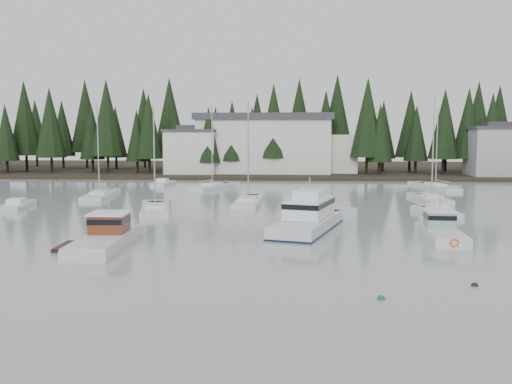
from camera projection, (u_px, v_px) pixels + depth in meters
The scene contains 20 objects.
ground at pixel (270, 322), 24.21m from camera, with size 260.00×260.00×0.00m, color gray.
far_shore_land at pixel (292, 170), 120.42m from camera, with size 240.00×54.00×1.00m, color black.
conifer_treeline at pixel (291, 174), 109.51m from camera, with size 200.00×22.00×20.00m, color black, non-canonical shape.
house_west at pixel (192, 150), 103.36m from camera, with size 9.54×7.42×8.75m.
house_east_a at pixel (499, 150), 98.48m from camera, with size 10.60×8.48×9.25m.
harbor_inn at pixel (275, 144), 105.48m from camera, with size 29.50×11.50×10.90m.
lobster_boat_brown at pixel (103, 240), 39.83m from camera, with size 4.80×8.97×4.37m.
cabin_cruiser_center at pixel (308, 221), 47.03m from camera, with size 6.64×12.22×5.02m.
lobster_boat_teal at pixel (442, 233), 42.82m from camera, with size 2.77×7.27×3.98m.
sailboat_3 at pixel (155, 211), 57.62m from camera, with size 4.84×10.37×11.29m.
sailboat_4 at pixel (435, 188), 81.02m from camera, with size 4.88×11.20×11.75m.
sailboat_5 at pixel (212, 188), 81.20m from camera, with size 5.84×9.57×12.27m.
sailboat_8 at pixel (248, 203), 63.86m from camera, with size 2.85×10.75×11.94m.
sailboat_9 at pixel (100, 196), 70.62m from camera, with size 3.76×10.45×11.83m.
sailboat_10 at pixel (431, 200), 66.47m from camera, with size 3.33×8.27×12.76m.
runabout_0 at pixel (16, 207), 60.31m from camera, with size 3.13×6.41×1.42m.
runabout_1 at pixel (437, 213), 55.42m from camera, with size 3.72×6.38×1.42m.
runabout_3 at pixel (163, 184), 86.21m from camera, with size 2.81×5.26×1.42m.
mooring_buoy_green at pixel (381, 299), 27.51m from camera, with size 0.40×0.40×0.40m, color #145933.
mooring_buoy_dark at pixel (475, 286), 29.90m from camera, with size 0.36×0.36×0.36m, color black.
Camera 1 is at (1.08, -23.47, 8.06)m, focal length 40.00 mm.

